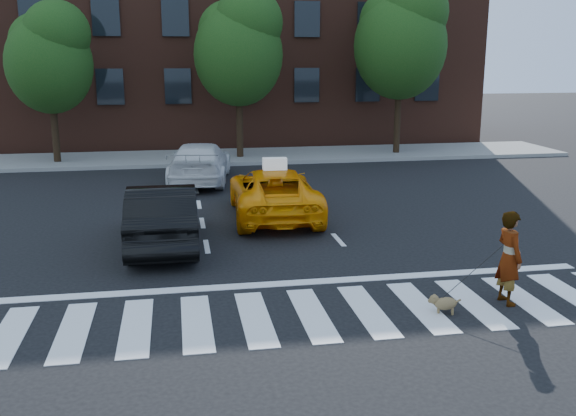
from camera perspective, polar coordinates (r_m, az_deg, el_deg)
The scene contains 14 objects.
ground at distance 11.33m, azimuth 2.17°, elevation -9.44°, with size 120.00×120.00×0.00m, color black.
crosswalk at distance 11.33m, azimuth 2.17°, elevation -9.41°, with size 13.00×2.40×0.01m, color silver.
stop_line at distance 12.79m, azimuth 0.65°, elevation -6.67°, with size 12.00×0.30×0.01m, color silver.
sidewalk_far at distance 28.12m, azimuth -5.39°, elevation 4.56°, with size 30.00×4.00×0.15m, color slate.
building at distance 35.30m, azimuth -6.67°, elevation 15.98°, with size 26.00×10.00×12.00m, color #4F281C.
tree_left at distance 27.60m, azimuth -20.44°, elevation 12.73°, with size 3.39×3.38×6.50m.
tree_mid at distance 27.33m, azimuth -4.37°, elevation 14.38°, with size 3.69×3.69×7.10m.
tree_right at distance 28.90m, azimuth 10.06°, elevation 14.98°, with size 4.00×4.00×7.70m.
taxi at distance 17.79m, azimuth -1.28°, elevation 1.38°, with size 2.26×4.90×1.36m, color orange.
black_sedan at distance 15.35m, azimuth -11.10°, elevation -0.62°, with size 1.56×4.47×1.47m, color black.
white_suv at distance 22.88m, azimuth -7.84°, elevation 4.03°, with size 1.96×4.83×1.40m, color silver.
woman at distance 12.20m, azimuth 19.05°, elevation -4.19°, with size 0.63×0.41×1.72m, color #999999.
dog at distance 11.63m, azimuth 13.63°, elevation -8.19°, with size 0.55×0.36×0.32m.
taxi_sign at distance 17.44m, azimuth -1.19°, elevation 3.95°, with size 0.65×0.28×0.32m, color white.
Camera 1 is at (-2.24, -10.19, 4.41)m, focal length 40.00 mm.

